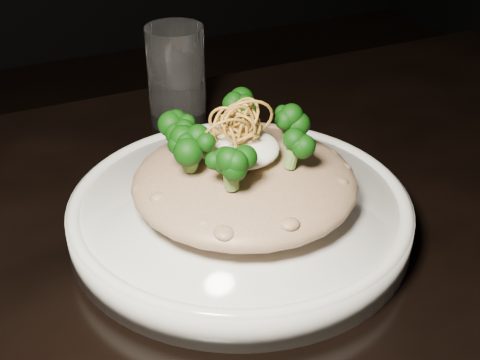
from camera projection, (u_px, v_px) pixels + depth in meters
table at (295, 317)px, 0.65m from camera, size 1.10×0.80×0.75m
plate at (240, 215)px, 0.63m from camera, size 0.32×0.32×0.03m
risotto at (245, 182)px, 0.60m from camera, size 0.20×0.20×0.04m
broccoli at (241, 127)px, 0.58m from camera, size 0.16×0.16×0.06m
cheese at (240, 148)px, 0.59m from camera, size 0.07×0.07×0.02m
shallots at (234, 118)px, 0.57m from camera, size 0.06×0.06×0.04m
drinking_glass at (176, 76)px, 0.80m from camera, size 0.08×0.08×0.12m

